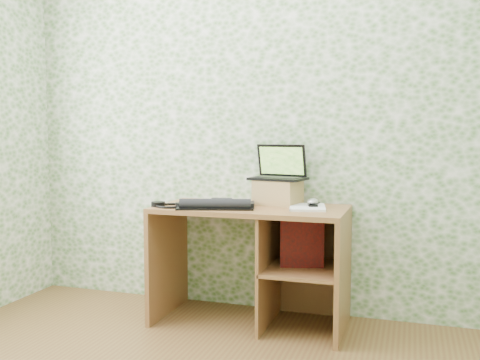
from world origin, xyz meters
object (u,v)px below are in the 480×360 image
(riser, at_px, (278,192))
(laptop, at_px, (279,171))
(notepad, at_px, (307,207))
(desk, at_px, (264,248))
(keyboard, at_px, (219,205))

(riser, distance_m, laptop, 0.14)
(riser, relative_size, notepad, 0.88)
(riser, relative_size, laptop, 0.71)
(desk, xyz_separation_m, laptop, (0.06, 0.15, 0.48))
(desk, xyz_separation_m, notepad, (0.28, 0.00, 0.28))
(keyboard, relative_size, notepad, 1.56)
(laptop, height_order, notepad, laptop)
(riser, distance_m, keyboard, 0.42)
(riser, height_order, notepad, riser)
(keyboard, bearing_deg, laptop, 29.34)
(desk, bearing_deg, laptop, 67.81)
(keyboard, bearing_deg, desk, 16.94)
(keyboard, distance_m, notepad, 0.55)
(keyboard, bearing_deg, riser, 25.76)
(laptop, bearing_deg, keyboard, -123.27)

